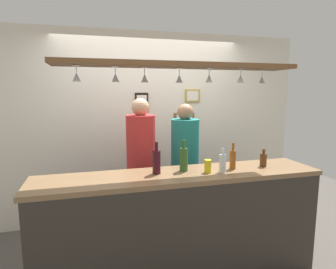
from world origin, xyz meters
TOP-DOWN VIEW (x-y plane):
  - ground_plane at (0.00, 0.00)m, footprint 8.00×8.00m
  - back_wall at (0.00, 1.10)m, footprint 4.40×0.06m
  - bar_counter at (0.00, -0.51)m, footprint 2.70×0.55m
  - overhead_glass_rack at (0.00, -0.30)m, footprint 2.20×0.36m
  - hanging_wineglass_far_left at (-0.89, -0.31)m, footprint 0.07×0.07m
  - hanging_wineglass_left at (-0.57, -0.28)m, footprint 0.07×0.07m
  - hanging_wineglass_center_left at (-0.31, -0.23)m, footprint 0.07×0.07m
  - hanging_wineglass_center at (0.01, -0.25)m, footprint 0.07×0.07m
  - hanging_wineglass_center_right at (0.27, -0.33)m, footprint 0.07×0.07m
  - hanging_wineglass_right at (0.59, -0.33)m, footprint 0.07×0.07m
  - hanging_wineglass_far_right at (0.89, -0.23)m, footprint 0.07×0.07m
  - person_middle_red_shirt at (-0.24, 0.42)m, footprint 0.34×0.34m
  - person_right_teal_shirt at (0.30, 0.42)m, footprint 0.34×0.34m
  - bottle_beer_amber_tall at (0.54, -0.33)m, footprint 0.06×0.06m
  - bottle_soda_clear at (0.39, -0.42)m, footprint 0.06×0.06m
  - bottle_wine_dark_red at (-0.22, -0.30)m, footprint 0.08×0.08m
  - bottle_champagne_green at (0.05, -0.28)m, footprint 0.08×0.08m
  - bottle_beer_brown_stubby at (0.89, -0.34)m, footprint 0.07×0.07m
  - drink_can at (0.26, -0.39)m, footprint 0.07×0.07m
  - picture_frame_upper_small at (0.62, 1.06)m, footprint 0.22×0.02m
  - picture_frame_crest at (-0.11, 1.06)m, footprint 0.18×0.02m
  - picture_frame_lower_pair at (0.50, 1.06)m, footprint 0.30×0.02m

SIDE VIEW (x-z plane):
  - ground_plane at x=0.00m, z-range 0.00..0.00m
  - bar_counter at x=0.00m, z-range 0.18..1.22m
  - person_right_teal_shirt at x=0.30m, z-range 0.17..1.82m
  - person_middle_red_shirt at x=-0.24m, z-range 0.18..1.90m
  - drink_can at x=0.26m, z-range 1.04..1.17m
  - bottle_beer_brown_stubby at x=0.89m, z-range 1.03..1.21m
  - bottle_soda_clear at x=0.39m, z-range 1.02..1.25m
  - bottle_beer_amber_tall at x=0.54m, z-range 1.01..1.27m
  - bottle_wine_dark_red at x=-0.22m, z-range 1.01..1.31m
  - bottle_champagne_green at x=0.05m, z-range 1.01..1.31m
  - back_wall at x=0.00m, z-range 0.00..2.60m
  - picture_frame_lower_pair at x=0.50m, z-range 1.32..1.50m
  - picture_frame_crest at x=-0.11m, z-range 1.52..1.78m
  - picture_frame_upper_small at x=0.62m, z-range 1.65..1.83m
  - hanging_wineglass_far_left at x=-0.89m, z-range 1.86..1.99m
  - hanging_wineglass_left at x=-0.57m, z-range 1.86..1.99m
  - hanging_wineglass_center_left at x=-0.31m, z-range 1.86..1.99m
  - hanging_wineglass_center at x=0.01m, z-range 1.86..1.99m
  - hanging_wineglass_center_right at x=0.27m, z-range 1.86..1.99m
  - hanging_wineglass_right at x=0.59m, z-range 1.86..1.99m
  - hanging_wineglass_far_right at x=0.89m, z-range 1.86..1.99m
  - overhead_glass_rack at x=0.00m, z-range 2.01..2.05m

